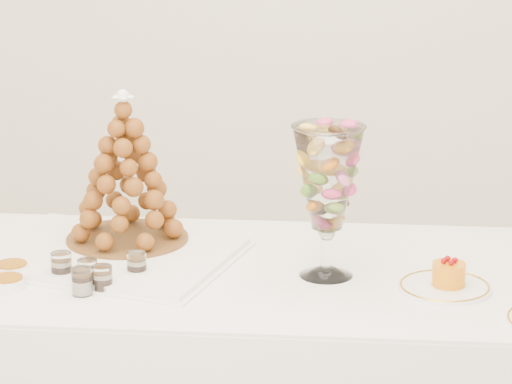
# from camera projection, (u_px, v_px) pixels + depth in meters

# --- Properties ---
(lace_tray) EXTENTS (0.71, 0.59, 0.02)m
(lace_tray) POSITION_uv_depth(u_px,v_px,m) (108.00, 255.00, 3.19)
(lace_tray) COLOR white
(lace_tray) RESTS_ON buffet_table
(macaron_vase) EXTENTS (0.18, 0.18, 0.39)m
(macaron_vase) POSITION_uv_depth(u_px,v_px,m) (328.00, 179.00, 3.00)
(macaron_vase) COLOR white
(macaron_vase) RESTS_ON buffet_table
(cake_plate) EXTENTS (0.23, 0.23, 0.01)m
(cake_plate) POSITION_uv_depth(u_px,v_px,m) (444.00, 288.00, 2.98)
(cake_plate) COLOR white
(cake_plate) RESTS_ON buffet_table
(verrine_a) EXTENTS (0.05, 0.05, 0.07)m
(verrine_a) POSITION_uv_depth(u_px,v_px,m) (62.00, 266.00, 3.04)
(verrine_a) COLOR white
(verrine_a) RESTS_ON buffet_table
(verrine_b) EXTENTS (0.06, 0.06, 0.07)m
(verrine_b) POSITION_uv_depth(u_px,v_px,m) (88.00, 273.00, 3.00)
(verrine_b) COLOR white
(verrine_b) RESTS_ON buffet_table
(verrine_c) EXTENTS (0.06, 0.06, 0.07)m
(verrine_c) POSITION_uv_depth(u_px,v_px,m) (137.00, 265.00, 3.05)
(verrine_c) COLOR white
(verrine_c) RESTS_ON buffet_table
(verrine_d) EXTENTS (0.05, 0.05, 0.07)m
(verrine_d) POSITION_uv_depth(u_px,v_px,m) (82.00, 281.00, 2.94)
(verrine_d) COLOR white
(verrine_d) RESTS_ON buffet_table
(verrine_e) EXTENTS (0.05, 0.05, 0.07)m
(verrine_e) POSITION_uv_depth(u_px,v_px,m) (103.00, 279.00, 2.96)
(verrine_e) COLOR white
(verrine_e) RESTS_ON buffet_table
(ramekin_back) EXTENTS (0.09, 0.09, 0.03)m
(ramekin_back) POSITION_uv_depth(u_px,v_px,m) (12.00, 270.00, 3.08)
(ramekin_back) COLOR white
(ramekin_back) RESTS_ON buffet_table
(ramekin_front) EXTENTS (0.09, 0.09, 0.03)m
(ramekin_front) POSITION_uv_depth(u_px,v_px,m) (8.00, 284.00, 2.98)
(ramekin_front) COLOR white
(ramekin_front) RESTS_ON buffet_table
(croquembouche) EXTENTS (0.35, 0.35, 0.41)m
(croquembouche) POSITION_uv_depth(u_px,v_px,m) (125.00, 168.00, 3.22)
(croquembouche) COLOR brown
(croquembouche) RESTS_ON lace_tray
(mousse_cake) EXTENTS (0.08, 0.08, 0.07)m
(mousse_cake) POSITION_uv_depth(u_px,v_px,m) (449.00, 274.00, 2.97)
(mousse_cake) COLOR orange
(mousse_cake) RESTS_ON cake_plate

